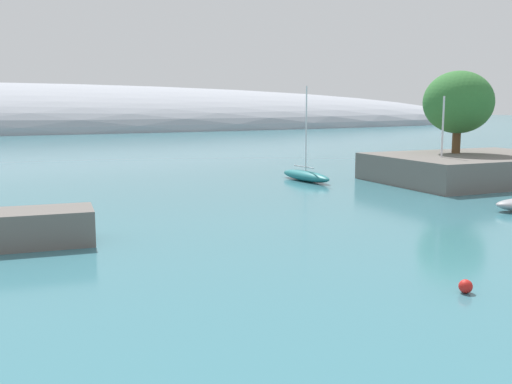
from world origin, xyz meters
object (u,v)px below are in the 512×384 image
(tree_clump_shore, at_px, (458,102))
(mooring_buoy_red, at_px, (466,286))
(sailboat_teal_outer_mooring, at_px, (306,175))
(sailboat_navy_near_shore, at_px, (440,180))

(tree_clump_shore, height_order, mooring_buoy_red, tree_clump_shore)
(sailboat_teal_outer_mooring, distance_m, mooring_buoy_red, 34.19)
(mooring_buoy_red, bearing_deg, sailboat_teal_outer_mooring, 72.23)
(tree_clump_shore, relative_size, sailboat_teal_outer_mooring, 0.88)
(sailboat_navy_near_shore, height_order, sailboat_teal_outer_mooring, sailboat_teal_outer_mooring)
(tree_clump_shore, relative_size, mooring_buoy_red, 14.62)
(sailboat_navy_near_shore, relative_size, sailboat_teal_outer_mooring, 0.91)
(sailboat_teal_outer_mooring, relative_size, mooring_buoy_red, 16.59)
(sailboat_teal_outer_mooring, height_order, mooring_buoy_red, sailboat_teal_outer_mooring)
(mooring_buoy_red, bearing_deg, sailboat_navy_near_shore, 50.93)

